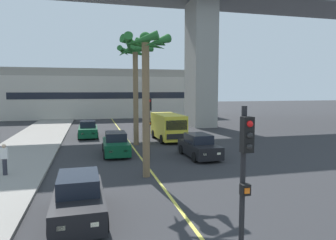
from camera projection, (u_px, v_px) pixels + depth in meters
lane_stripe_center at (135, 150)px, 22.99m from camera, size 0.14×56.00×0.01m
pier_building_backdrop at (109, 94)px, 51.18m from camera, size 32.90×8.04×7.79m
car_queue_front at (88, 130)px, 29.22m from camera, size 1.85×4.11×1.56m
car_queue_second at (116, 144)px, 21.45m from camera, size 1.88×4.12×1.56m
car_queue_third at (79, 199)px, 10.75m from camera, size 1.90×4.14×1.56m
car_queue_fourth at (199, 147)px, 20.57m from camera, size 1.95×4.16×1.56m
delivery_van at (168, 126)px, 27.32m from camera, size 2.26×5.30×2.36m
traffic_light_median_near at (244, 175)px, 6.59m from camera, size 0.24×0.37×4.20m
traffic_light_median_far at (149, 118)px, 19.48m from camera, size 0.24×0.37×4.20m
palm_tree_near_median at (146, 64)px, 15.46m from camera, size 2.56×2.69×7.42m
palm_tree_mid_median at (135, 67)px, 24.54m from camera, size 2.99×3.02×8.08m
pedestrian_far_along at (4, 159)px, 15.71m from camera, size 0.34×0.22×1.62m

